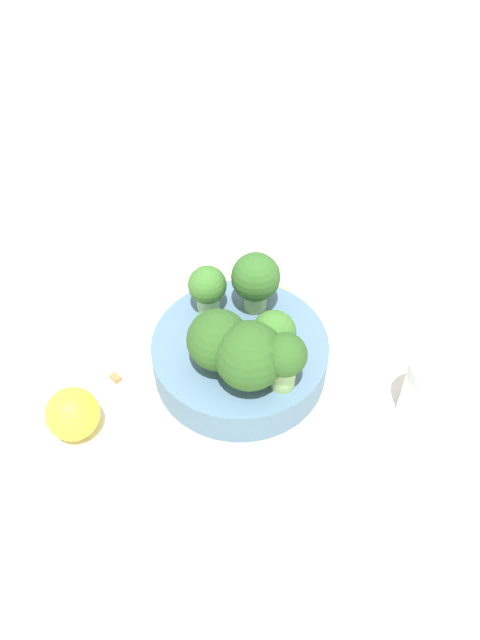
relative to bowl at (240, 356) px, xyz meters
name	(u,v)px	position (x,y,z in m)	size (l,w,h in m)	color
ground_plane	(240,368)	(0.00, 0.00, -0.02)	(3.00, 3.00, 0.00)	silver
bowl	(240,356)	(0.00, 0.00, 0.00)	(0.15, 0.15, 0.03)	slate
broccoli_floret_0	(218,341)	(0.01, -0.03, 0.05)	(0.05, 0.05, 0.05)	#84AD66
broccoli_floret_1	(256,279)	(-0.03, 0.03, 0.05)	(0.04, 0.04, 0.06)	#7A9E5B
broccoli_floret_2	(284,359)	(0.05, 0.01, 0.05)	(0.03, 0.03, 0.05)	#84AD66
broccoli_floret_3	(274,334)	(0.03, 0.02, 0.05)	(0.04, 0.04, 0.05)	#7A9E5B
broccoli_floret_4	(250,356)	(0.04, -0.01, 0.05)	(0.05, 0.05, 0.06)	#84AD66
broccoli_floret_5	(207,288)	(-0.05, -0.01, 0.04)	(0.03, 0.03, 0.05)	#8EB770
pepper_shaker	(428,390)	(0.11, 0.11, 0.01)	(0.04, 0.04, 0.06)	silver
lemon_wedge	(73,414)	(-0.01, -0.15, 0.00)	(0.04, 0.04, 0.04)	yellow
almond_crumb_0	(284,289)	(-0.06, 0.08, -0.01)	(0.01, 0.01, 0.01)	tan
almond_crumb_1	(115,376)	(-0.04, -0.10, -0.01)	(0.01, 0.01, 0.01)	olive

